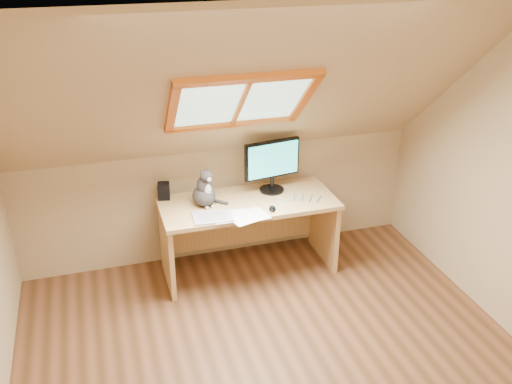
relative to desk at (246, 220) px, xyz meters
name	(u,v)px	position (x,y,z in m)	size (l,w,h in m)	color
ground	(285,382)	(-0.15, -1.44, -0.45)	(3.50, 3.50, 0.00)	brown
room_shell	(297,192)	(-0.15, -1.54, 0.98)	(3.52, 3.52, 2.41)	tan
desk	(246,220)	(0.00, 0.00, 0.00)	(1.46, 0.64, 0.67)	#E0B76A
monitor	(272,163)	(0.25, 0.06, 0.47)	(0.49, 0.21, 0.46)	black
cat	(204,191)	(-0.36, -0.03, 0.33)	(0.25, 0.27, 0.35)	#3B3634
desk_speaker	(164,191)	(-0.66, 0.19, 0.28)	(0.10, 0.10, 0.14)	black
graphics_tablet	(213,217)	(-0.35, -0.27, 0.22)	(0.31, 0.22, 0.01)	#B2B2B7
mouse	(272,209)	(0.14, -0.28, 0.23)	(0.05, 0.09, 0.03)	black
papers	(237,217)	(-0.16, -0.32, 0.21)	(0.35, 0.30, 0.01)	white
cables	(297,201)	(0.39, -0.18, 0.22)	(0.51, 0.26, 0.01)	silver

